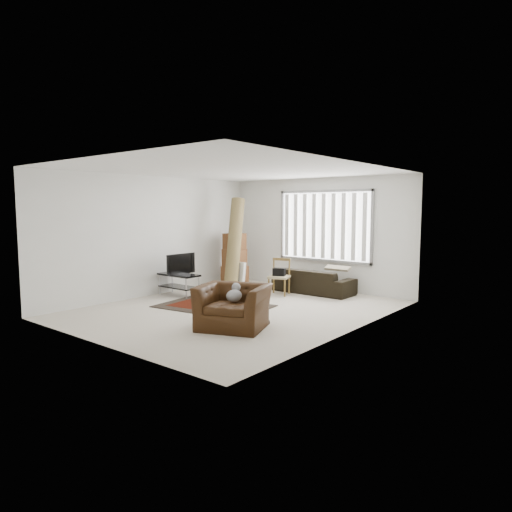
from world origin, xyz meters
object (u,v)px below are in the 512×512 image
at_px(moving_boxes, 235,261).
at_px(armchair, 233,303).
at_px(sofa, 313,277).
at_px(tv_stand, 179,280).
at_px(side_chair, 279,275).

relative_size(moving_boxes, armchair, 0.96).
relative_size(sofa, armchair, 1.38).
relative_size(tv_stand, moving_boxes, 0.75).
bearing_deg(sofa, tv_stand, 45.23).
height_order(tv_stand, armchair, armchair).
bearing_deg(sofa, moving_boxes, 9.31).
xyz_separation_m(tv_stand, sofa, (2.18, 2.21, 0.01)).
xyz_separation_m(sofa, armchair, (0.65, -3.53, 0.05)).
height_order(moving_boxes, sofa, moving_boxes).
relative_size(tv_stand, sofa, 0.52).
bearing_deg(armchair, sofa, 78.58).
height_order(tv_stand, side_chair, side_chair).
distance_m(tv_stand, side_chair, 2.29).
distance_m(tv_stand, moving_boxes, 1.87).
bearing_deg(tv_stand, armchair, -24.99).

